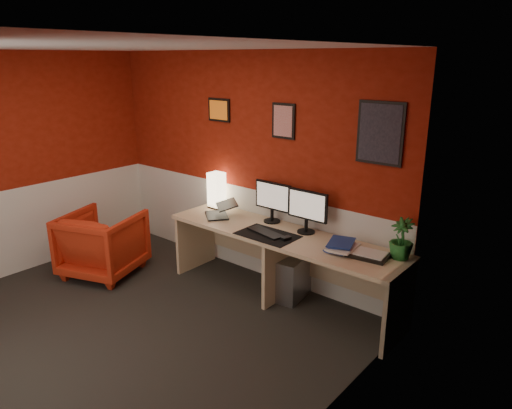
# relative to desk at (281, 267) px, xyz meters

# --- Properties ---
(ground) EXTENTS (4.00, 3.50, 0.01)m
(ground) POSITION_rel_desk_xyz_m (-0.77, -1.41, -0.36)
(ground) COLOR black
(ground) RESTS_ON ground
(ceiling) EXTENTS (4.00, 3.50, 0.01)m
(ceiling) POSITION_rel_desk_xyz_m (-0.77, -1.41, 2.13)
(ceiling) COLOR white
(ceiling) RESTS_ON ground
(wall_back) EXTENTS (4.00, 0.01, 2.50)m
(wall_back) POSITION_rel_desk_xyz_m (-0.77, 0.34, 0.89)
(wall_back) COLOR maroon
(wall_back) RESTS_ON ground
(wall_left) EXTENTS (0.01, 3.50, 2.50)m
(wall_left) POSITION_rel_desk_xyz_m (-2.77, -1.41, 0.89)
(wall_left) COLOR maroon
(wall_left) RESTS_ON ground
(wall_right) EXTENTS (0.01, 3.50, 2.50)m
(wall_right) POSITION_rel_desk_xyz_m (1.23, -1.41, 0.89)
(wall_right) COLOR maroon
(wall_right) RESTS_ON ground
(wainscot_back) EXTENTS (4.00, 0.01, 1.00)m
(wainscot_back) POSITION_rel_desk_xyz_m (-0.77, 0.34, 0.14)
(wainscot_back) COLOR silver
(wainscot_back) RESTS_ON ground
(wainscot_left) EXTENTS (0.01, 3.50, 1.00)m
(wainscot_left) POSITION_rel_desk_xyz_m (-2.76, -1.41, 0.14)
(wainscot_left) COLOR silver
(wainscot_left) RESTS_ON ground
(wainscot_right) EXTENTS (0.01, 3.50, 1.00)m
(wainscot_right) POSITION_rel_desk_xyz_m (1.23, -1.41, 0.14)
(wainscot_right) COLOR silver
(wainscot_right) RESTS_ON ground
(desk) EXTENTS (2.60, 0.65, 0.73)m
(desk) POSITION_rel_desk_xyz_m (0.00, 0.00, 0.00)
(desk) COLOR #D2B186
(desk) RESTS_ON ground
(shoji_lamp) EXTENTS (0.16, 0.16, 0.40)m
(shoji_lamp) POSITION_rel_desk_xyz_m (-1.10, 0.20, 0.56)
(shoji_lamp) COLOR #FFE5B2
(shoji_lamp) RESTS_ON desk
(laptop) EXTENTS (0.40, 0.39, 0.22)m
(laptop) POSITION_rel_desk_xyz_m (-0.88, -0.03, 0.47)
(laptop) COLOR black
(laptop) RESTS_ON desk
(monitor_left) EXTENTS (0.45, 0.06, 0.58)m
(monitor_left) POSITION_rel_desk_xyz_m (-0.30, 0.22, 0.66)
(monitor_left) COLOR black
(monitor_left) RESTS_ON desk
(monitor_right) EXTENTS (0.45, 0.06, 0.58)m
(monitor_right) POSITION_rel_desk_xyz_m (0.17, 0.18, 0.66)
(monitor_right) COLOR black
(monitor_right) RESTS_ON desk
(desk_mat) EXTENTS (0.60, 0.38, 0.01)m
(desk_mat) POSITION_rel_desk_xyz_m (-0.08, -0.13, 0.37)
(desk_mat) COLOR black
(desk_mat) RESTS_ON desk
(keyboard) EXTENTS (0.44, 0.22, 0.02)m
(keyboard) POSITION_rel_desk_xyz_m (-0.12, -0.11, 0.38)
(keyboard) COLOR black
(keyboard) RESTS_ON desk_mat
(mouse) EXTENTS (0.08, 0.11, 0.03)m
(mouse) POSITION_rel_desk_xyz_m (0.14, -0.12, 0.39)
(mouse) COLOR black
(mouse) RESTS_ON desk_mat
(book_bottom) EXTENTS (0.21, 0.28, 0.03)m
(book_bottom) POSITION_rel_desk_xyz_m (0.56, -0.00, 0.38)
(book_bottom) COLOR navy
(book_bottom) RESTS_ON desk
(book_middle) EXTENTS (0.26, 0.33, 0.02)m
(book_middle) POSITION_rel_desk_xyz_m (0.59, -0.02, 0.40)
(book_middle) COLOR silver
(book_middle) RESTS_ON book_bottom
(book_top) EXTENTS (0.31, 0.35, 0.03)m
(book_top) POSITION_rel_desk_xyz_m (0.56, -0.02, 0.43)
(book_top) COLOR navy
(book_top) RESTS_ON book_middle
(zen_tray) EXTENTS (0.38, 0.29, 0.03)m
(zen_tray) POSITION_rel_desk_xyz_m (0.93, 0.03, 0.38)
(zen_tray) COLOR black
(zen_tray) RESTS_ON desk
(potted_plant) EXTENTS (0.25, 0.25, 0.37)m
(potted_plant) POSITION_rel_desk_xyz_m (1.16, 0.18, 0.55)
(potted_plant) COLOR #19591E
(potted_plant) RESTS_ON desk
(pc_tower) EXTENTS (0.26, 0.47, 0.45)m
(pc_tower) POSITION_rel_desk_xyz_m (0.09, 0.12, -0.14)
(pc_tower) COLOR #99999E
(pc_tower) RESTS_ON ground
(armchair) EXTENTS (1.02, 1.03, 0.74)m
(armchair) POSITION_rel_desk_xyz_m (-1.96, -0.82, 0.00)
(armchair) COLOR red
(armchair) RESTS_ON ground
(art_left) EXTENTS (0.32, 0.02, 0.26)m
(art_left) POSITION_rel_desk_xyz_m (-1.15, 0.33, 1.49)
(art_left) COLOR orange
(art_left) RESTS_ON wall_back
(art_center) EXTENTS (0.28, 0.02, 0.36)m
(art_center) POSITION_rel_desk_xyz_m (-0.24, 0.33, 1.44)
(art_center) COLOR red
(art_center) RESTS_ON wall_back
(art_right) EXTENTS (0.44, 0.02, 0.56)m
(art_right) POSITION_rel_desk_xyz_m (0.82, 0.33, 1.42)
(art_right) COLOR black
(art_right) RESTS_ON wall_back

